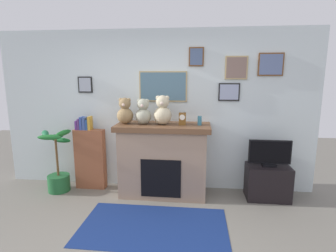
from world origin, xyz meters
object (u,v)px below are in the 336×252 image
Objects in this scene: bookshelf at (90,157)px; tv_stand at (268,182)px; teddy_bear_cream at (163,111)px; television at (270,154)px; teddy_bear_tan at (143,113)px; fireplace at (163,159)px; potted_plant at (58,169)px; mantel_clock at (182,119)px; candle_jar at (200,121)px; teddy_bear_grey at (125,112)px.

bookshelf reaches higher than tv_stand.
television is at bearing 0.56° from teddy_bear_cream.
fireplace is at bearing 3.43° from teddy_bear_tan.
teddy_bear_cream is (1.72, 0.07, 0.96)m from potted_plant.
teddy_bear_tan is at bearing 179.99° from teddy_bear_cream.
mantel_clock reaches higher than television.
teddy_bear_tan is (1.42, 0.07, 0.93)m from potted_plant.
teddy_bear_tan reaches higher than fireplace.
mantel_clock is at bearing -0.11° from teddy_bear_cream.
tv_stand is 1.03× the size of television.
teddy_bear_tan is (-1.92, -0.02, 1.05)m from tv_stand.
bookshelf is 1.96× the size of television.
teddy_bear_tan is at bearing -176.57° from fireplace.
candle_jar reaches higher than television.
potted_plant is 3.35m from tv_stand.
teddy_bear_tan is at bearing -7.10° from bookshelf.
mantel_clock is at bearing -4.37° from bookshelf.
fireplace reaches higher than potted_plant.
bookshelf is 1.69m from mantel_clock.
teddy_bear_cream is (-1.62, -0.02, 0.62)m from television.
tv_stand is 1.42m from candle_jar.
teddy_bear_grey reaches higher than teddy_bear_tan.
television is 2.29m from teddy_bear_grey.
fireplace is at bearing 176.37° from mantel_clock.
bookshelf is at bearing 175.45° from fireplace.
potted_plant is at bearing -178.13° from candle_jar.
tv_stand is 1.64m from mantel_clock.
fireplace is 1.65m from tv_stand.
potted_plant is 7.35× the size of candle_jar.
teddy_bear_cream is (-0.56, -0.00, 0.13)m from candle_jar.
bookshelf is 8.73× the size of candle_jar.
mantel_clock reaches higher than fireplace.
potted_plant is (-0.48, -0.19, -0.16)m from bookshelf.
bookshelf is (-1.25, 0.10, -0.03)m from fireplace.
mantel_clock is 0.61m from teddy_bear_tan.
teddy_bear_cream reaches higher than fireplace.
fireplace is 7.82× the size of mantel_clock.
television is at bearing -90.00° from tv_stand.
television reaches higher than tv_stand.
teddy_bear_cream reaches higher than teddy_bear_grey.
tv_stand is at bearing -0.03° from fireplace.
television is at bearing 0.47° from teddy_bear_tan.
television is (1.62, -0.00, 0.15)m from fireplace.
fireplace reaches higher than tv_stand.
candle_jar is 1.15m from teddy_bear_grey.
bookshelf is at bearing 175.63° from mantel_clock.
mantel_clock is 0.89m from teddy_bear_grey.
bookshelf is at bearing 178.00° from tv_stand.
mantel_clock is at bearing 2.08° from potted_plant.
bookshelf is 1.22m from teddy_bear_tan.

